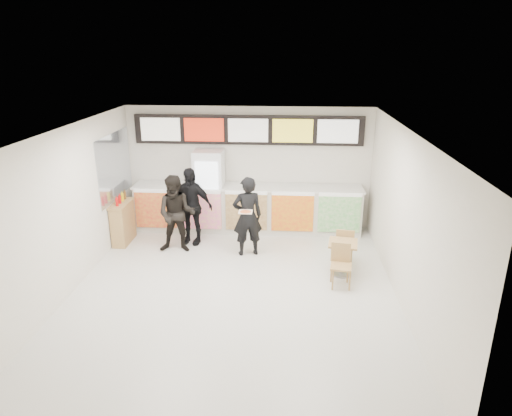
# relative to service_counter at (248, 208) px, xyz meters

# --- Properties ---
(floor) EXTENTS (7.00, 7.00, 0.00)m
(floor) POSITION_rel_service_counter_xyz_m (-0.00, -3.09, -0.57)
(floor) COLOR beige
(floor) RESTS_ON ground
(ceiling) EXTENTS (7.00, 7.00, 0.00)m
(ceiling) POSITION_rel_service_counter_xyz_m (-0.00, -3.09, 2.43)
(ceiling) COLOR white
(ceiling) RESTS_ON wall_back
(wall_back) EXTENTS (6.00, 0.00, 6.00)m
(wall_back) POSITION_rel_service_counter_xyz_m (-0.00, 0.41, 0.93)
(wall_back) COLOR silver
(wall_back) RESTS_ON floor
(wall_left) EXTENTS (0.00, 7.00, 7.00)m
(wall_left) POSITION_rel_service_counter_xyz_m (-3.00, -3.09, 0.93)
(wall_left) COLOR silver
(wall_left) RESTS_ON floor
(wall_right) EXTENTS (0.00, 7.00, 7.00)m
(wall_right) POSITION_rel_service_counter_xyz_m (3.00, -3.09, 0.93)
(wall_right) COLOR silver
(wall_right) RESTS_ON floor
(service_counter) EXTENTS (5.56, 0.77, 1.14)m
(service_counter) POSITION_rel_service_counter_xyz_m (0.00, 0.00, 0.00)
(service_counter) COLOR silver
(service_counter) RESTS_ON floor
(menu_board) EXTENTS (5.50, 0.14, 0.70)m
(menu_board) POSITION_rel_service_counter_xyz_m (0.00, 0.32, 1.88)
(menu_board) COLOR black
(menu_board) RESTS_ON wall_back
(drinks_fridge) EXTENTS (0.70, 0.67, 2.00)m
(drinks_fridge) POSITION_rel_service_counter_xyz_m (-0.93, 0.02, 0.43)
(drinks_fridge) COLOR white
(drinks_fridge) RESTS_ON floor
(mirror_panel) EXTENTS (0.01, 2.00, 1.50)m
(mirror_panel) POSITION_rel_service_counter_xyz_m (-2.99, -0.64, 1.18)
(mirror_panel) COLOR #B2B7BF
(mirror_panel) RESTS_ON wall_left
(customer_main) EXTENTS (0.73, 0.58, 1.77)m
(customer_main) POSITION_rel_service_counter_xyz_m (0.12, -1.40, 0.31)
(customer_main) COLOR black
(customer_main) RESTS_ON floor
(customer_left) EXTENTS (0.87, 0.69, 1.74)m
(customer_left) POSITION_rel_service_counter_xyz_m (-1.44, -1.34, 0.30)
(customer_left) COLOR black
(customer_left) RESTS_ON floor
(customer_mid) EXTENTS (1.12, 0.64, 1.80)m
(customer_mid) POSITION_rel_service_counter_xyz_m (-1.24, -0.85, 0.32)
(customer_mid) COLOR black
(customer_mid) RESTS_ON floor
(pizza_slice) EXTENTS (0.36, 0.36, 0.02)m
(pizza_slice) POSITION_rel_service_counter_xyz_m (0.12, -1.85, 0.58)
(pizza_slice) COLOR beige
(pizza_slice) RESTS_ON customer_main
(cafe_table) EXTENTS (0.63, 1.45, 0.82)m
(cafe_table) POSITION_rel_service_counter_xyz_m (2.08, -2.23, -0.09)
(cafe_table) COLOR tan
(cafe_table) RESTS_ON floor
(condiment_ledge) EXTENTS (0.35, 0.86, 1.15)m
(condiment_ledge) POSITION_rel_service_counter_xyz_m (-2.82, -0.94, -0.08)
(condiment_ledge) COLOR tan
(condiment_ledge) RESTS_ON floor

